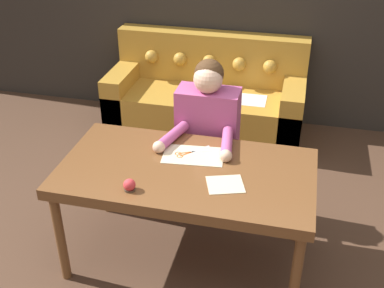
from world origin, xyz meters
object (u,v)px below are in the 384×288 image
at_px(dining_table, 186,178).
at_px(pin_cushion, 129,185).
at_px(person, 207,139).
at_px(couch, 207,100).
at_px(scissors, 187,153).

height_order(dining_table, pin_cushion, pin_cushion).
relative_size(person, pin_cushion, 16.76).
height_order(dining_table, couch, couch).
distance_m(couch, scissors, 1.68).
distance_m(dining_table, pin_cushion, 0.40).
relative_size(person, scissors, 5.33).
relative_size(dining_table, couch, 0.84).
relative_size(couch, scissors, 8.14).
bearing_deg(scissors, couch, 97.43).
xyz_separation_m(dining_table, couch, (-0.25, 1.79, -0.32)).
xyz_separation_m(couch, person, (0.26, -1.22, 0.28)).
relative_size(dining_table, pin_cushion, 21.58).
height_order(dining_table, person, person).
relative_size(scissors, pin_cushion, 3.15).
bearing_deg(person, dining_table, -91.18).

